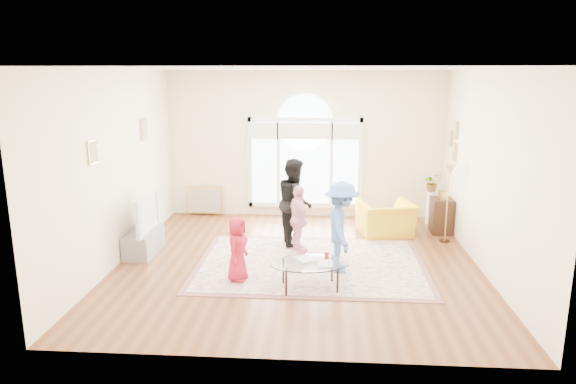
# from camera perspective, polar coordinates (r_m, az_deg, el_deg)

# --- Properties ---
(ground) EXTENTS (6.00, 6.00, 0.00)m
(ground) POSITION_cam_1_polar(r_m,az_deg,el_deg) (8.75, 1.08, -7.90)
(ground) COLOR #5C3017
(ground) RESTS_ON ground
(room_shell) EXTENTS (6.00, 6.00, 6.00)m
(room_shell) POSITION_cam_1_polar(r_m,az_deg,el_deg) (11.11, 1.91, 4.98)
(room_shell) COLOR #FAEBC6
(room_shell) RESTS_ON ground
(area_rug) EXTENTS (3.60, 2.60, 0.02)m
(area_rug) POSITION_cam_1_polar(r_m,az_deg,el_deg) (8.70, 2.55, -7.96)
(area_rug) COLOR beige
(area_rug) RESTS_ON ground
(rug_border) EXTENTS (3.80, 2.80, 0.01)m
(rug_border) POSITION_cam_1_polar(r_m,az_deg,el_deg) (8.70, 2.55, -7.98)
(rug_border) COLOR #885150
(rug_border) RESTS_ON ground
(tv_console) EXTENTS (0.45, 1.00, 0.42)m
(tv_console) POSITION_cam_1_polar(r_m,az_deg,el_deg) (9.49, -15.72, -5.37)
(tv_console) COLOR gray
(tv_console) RESTS_ON ground
(television) EXTENTS (0.17, 1.14, 0.65)m
(television) POSITION_cam_1_polar(r_m,az_deg,el_deg) (9.33, -15.88, -2.24)
(television) COLOR black
(television) RESTS_ON tv_console
(coffee_table) EXTENTS (1.29, 0.94, 0.54)m
(coffee_table) POSITION_cam_1_polar(r_m,az_deg,el_deg) (7.61, 2.46, -7.95)
(coffee_table) COLOR silver
(coffee_table) RESTS_ON ground
(armchair) EXTENTS (1.21, 1.11, 0.67)m
(armchair) POSITION_cam_1_polar(r_m,az_deg,el_deg) (10.28, 10.83, -2.95)
(armchair) COLOR gold
(armchair) RESTS_ON ground
(side_cabinet) EXTENTS (0.40, 0.50, 0.70)m
(side_cabinet) POSITION_cam_1_polar(r_m,az_deg,el_deg) (10.72, 16.66, -2.53)
(side_cabinet) COLOR black
(side_cabinet) RESTS_ON ground
(floor_lamp) EXTENTS (0.28, 0.28, 1.51)m
(floor_lamp) POSITION_cam_1_polar(r_m,az_deg,el_deg) (9.95, 17.48, 1.76)
(floor_lamp) COLOR black
(floor_lamp) RESTS_ON ground
(plant_pedestal) EXTENTS (0.20, 0.20, 0.70)m
(plant_pedestal) POSITION_cam_1_polar(r_m,az_deg,el_deg) (11.30, 15.58, -1.66)
(plant_pedestal) COLOR white
(plant_pedestal) RESTS_ON ground
(potted_plant) EXTENTS (0.42, 0.39, 0.39)m
(potted_plant) POSITION_cam_1_polar(r_m,az_deg,el_deg) (11.18, 15.75, 1.03)
(potted_plant) COLOR #33722D
(potted_plant) RESTS_ON plant_pedestal
(leaning_picture) EXTENTS (0.80, 0.14, 0.62)m
(leaning_picture) POSITION_cam_1_polar(r_m,az_deg,el_deg) (11.80, -9.21, -2.49)
(leaning_picture) COLOR tan
(leaning_picture) RESTS_ON ground
(child_red) EXTENTS (0.41, 0.55, 1.01)m
(child_red) POSITION_cam_1_polar(r_m,az_deg,el_deg) (7.90, -5.65, -6.26)
(child_red) COLOR #BC1A35
(child_red) RESTS_ON area_rug
(child_black) EXTENTS (0.76, 0.89, 1.60)m
(child_black) POSITION_cam_1_polar(r_m,az_deg,el_deg) (9.47, 0.73, -1.04)
(child_black) COLOR black
(child_black) RESTS_ON area_rug
(child_pink) EXTENTS (0.56, 0.77, 1.21)m
(child_pink) POSITION_cam_1_polar(r_m,az_deg,el_deg) (9.03, 1.18, -3.03)
(child_pink) COLOR #FAAAB6
(child_pink) RESTS_ON area_rug
(child_blue) EXTENTS (0.60, 0.98, 1.46)m
(child_blue) POSITION_cam_1_polar(r_m,az_deg,el_deg) (8.19, 5.97, -3.88)
(child_blue) COLOR #4D7CC1
(child_blue) RESTS_ON area_rug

